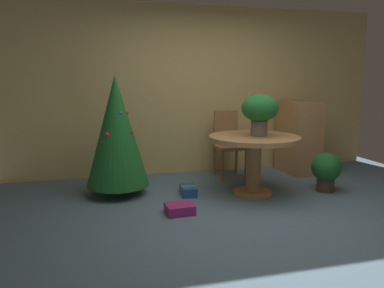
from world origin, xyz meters
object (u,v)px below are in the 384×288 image
gift_box_purple (180,209)px  potted_plant (326,169)px  wooden_chair_far (228,141)px  gift_box_blue (188,190)px  holiday_tree (117,131)px  round_dining_table (254,149)px  wooden_cabinet (298,137)px  flower_vase (260,110)px

gift_box_purple → potted_plant: potted_plant is taller
wooden_chair_far → gift_box_blue: wooden_chair_far is taller
holiday_tree → gift_box_blue: bearing=-15.9°
gift_box_purple → wooden_chair_far: bearing=52.6°
round_dining_table → gift_box_purple: bearing=-157.5°
holiday_tree → wooden_cabinet: (2.86, 0.49, -0.26)m
holiday_tree → potted_plant: bearing=-11.5°
wooden_chair_far → holiday_tree: 1.78m
wooden_chair_far → potted_plant: wooden_chair_far is taller
flower_vase → wooden_chair_far: bearing=93.0°
gift_box_purple → flower_vase: bearing=20.6°
round_dining_table → holiday_tree: holiday_tree is taller
wooden_cabinet → flower_vase: bearing=-140.1°
gift_box_purple → wooden_cabinet: (2.25, 1.36, 0.51)m
round_dining_table → gift_box_blue: size_ratio=3.61×
flower_vase → gift_box_blue: size_ratio=1.64×
round_dining_table → wooden_chair_far: (0.00, 0.96, -0.04)m
holiday_tree → potted_plant: 2.78m
round_dining_table → wooden_cabinet: size_ratio=1.02×
flower_vase → wooden_cabinet: flower_vase is taller
holiday_tree → gift_box_purple: 1.32m
wooden_cabinet → wooden_chair_far: bearing=178.3°
flower_vase → holiday_tree: 1.81m
gift_box_blue → potted_plant: size_ratio=0.61×
gift_box_blue → gift_box_purple: bearing=-112.2°
round_dining_table → gift_box_purple: round_dining_table is taller
wooden_cabinet → holiday_tree: bearing=-170.2°
gift_box_purple → gift_box_blue: (0.25, 0.62, 0.01)m
flower_vase → holiday_tree: bearing=165.5°
flower_vase → wooden_cabinet: bearing=39.9°
holiday_tree → gift_box_blue: 1.18m
round_dining_table → gift_box_blue: round_dining_table is taller
potted_plant → gift_box_purple: bearing=-171.0°
wooden_chair_far → wooden_cabinet: bearing=-1.7°
holiday_tree → gift_box_purple: holiday_tree is taller
gift_box_purple → potted_plant: (2.06, 0.33, 0.24)m
wooden_chair_far → gift_box_blue: (-0.82, -0.78, -0.49)m
round_dining_table → potted_plant: (0.99, -0.12, -0.30)m
round_dining_table → wooden_chair_far: wooden_chair_far is taller
flower_vase → potted_plant: flower_vase is taller
wooden_chair_far → gift_box_purple: bearing=-127.4°
round_dining_table → holiday_tree: size_ratio=0.75×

